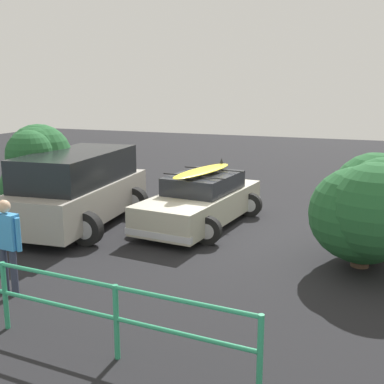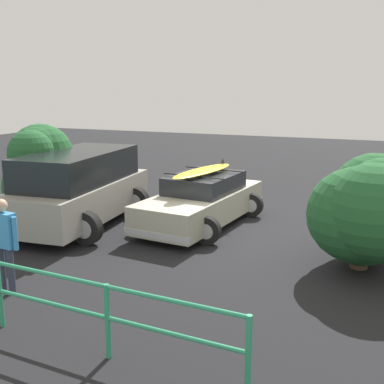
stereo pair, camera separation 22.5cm
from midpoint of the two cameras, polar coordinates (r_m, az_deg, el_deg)
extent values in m
cube|color=black|center=(11.40, 4.13, -4.77)|extent=(44.00, 44.00, 0.02)
cube|color=#B7B29E|center=(11.82, 1.66, -1.58)|extent=(2.02, 4.29, 0.65)
cube|color=#23262B|center=(11.84, 2.04, 1.10)|extent=(1.60, 2.13, 0.42)
cube|color=silver|center=(10.17, -3.58, -5.14)|extent=(1.61, 0.27, 0.14)
cube|color=silver|center=(13.66, 5.53, -0.59)|extent=(1.61, 0.27, 0.14)
cylinder|color=black|center=(10.41, 2.39, -4.60)|extent=(0.62, 0.18, 0.62)
cylinder|color=#B7B7BC|center=(10.41, 2.39, -4.60)|extent=(0.34, 0.19, 0.34)
cylinder|color=black|center=(11.19, -5.05, -3.42)|extent=(0.62, 0.18, 0.62)
cylinder|color=#B7B7BC|center=(11.19, -5.05, -3.42)|extent=(0.34, 0.19, 0.34)
cylinder|color=black|center=(12.69, 7.55, -1.57)|extent=(0.62, 0.18, 0.62)
cylinder|color=#B7B7BC|center=(12.69, 7.55, -1.57)|extent=(0.34, 0.19, 0.34)
cylinder|color=black|center=(13.33, 1.07, -0.77)|extent=(0.62, 0.18, 0.62)
cylinder|color=#B7B7BC|center=(13.33, 1.07, -0.77)|extent=(0.34, 0.19, 0.34)
cylinder|color=black|center=(11.32, 0.80, 1.87)|extent=(1.65, 0.21, 0.03)
cylinder|color=black|center=(12.28, 3.19, 2.70)|extent=(1.65, 0.21, 0.03)
ellipsoid|color=yellow|center=(11.71, 1.86, 2.53)|extent=(0.99, 2.56, 0.09)
cone|color=black|center=(12.55, 4.18, 3.71)|extent=(0.10, 0.10, 0.14)
cube|color=#9E998E|center=(12.05, -12.64, -0.80)|extent=(2.14, 4.50, 0.84)
cube|color=black|center=(11.90, -12.82, 2.92)|extent=(1.91, 3.53, 0.75)
cylinder|color=black|center=(14.00, -8.01, 1.63)|extent=(0.68, 0.24, 0.66)
cylinder|color=black|center=(10.59, -11.84, -4.22)|extent=(0.74, 0.22, 0.74)
cylinder|color=#B7B7BC|center=(10.59, -11.84, -4.22)|extent=(0.41, 0.23, 0.41)
cylinder|color=black|center=(11.56, -19.70, -3.28)|extent=(0.74, 0.22, 0.74)
cylinder|color=#B7B7BC|center=(11.56, -19.70, -3.28)|extent=(0.41, 0.23, 0.41)
cylinder|color=black|center=(12.85, -6.17, -1.07)|extent=(0.74, 0.22, 0.74)
cylinder|color=#B7B7BC|center=(12.85, -6.17, -1.07)|extent=(0.41, 0.23, 0.41)
cylinder|color=black|center=(13.66, -13.14, -0.52)|extent=(0.74, 0.22, 0.74)
cylinder|color=#B7B7BC|center=(13.66, -13.14, -0.52)|extent=(0.41, 0.23, 0.41)
cylinder|color=#33384C|center=(8.52, -19.94, -8.74)|extent=(0.11, 0.11, 0.78)
cylinder|color=#33384C|center=(8.67, -20.90, -8.44)|extent=(0.11, 0.11, 0.78)
cube|color=#3D8ED1|center=(8.38, -20.78, -4.22)|extent=(0.47, 0.22, 0.59)
sphere|color=#D6A884|center=(8.28, -21.00, -1.50)|extent=(0.21, 0.21, 0.21)
cylinder|color=#3D8ED1|center=(8.19, -19.51, -4.67)|extent=(0.08, 0.08, 0.55)
cylinder|color=#2D9366|center=(5.54, 7.91, -18.84)|extent=(0.07, 0.07, 0.99)
cylinder|color=#2D9366|center=(6.26, -8.92, -14.93)|extent=(0.07, 0.07, 0.99)
cylinder|color=#2D9366|center=(7.39, -21.00, -11.23)|extent=(0.07, 0.07, 0.99)
cylinder|color=#2D9366|center=(7.37, -21.03, -10.87)|extent=(7.37, 0.51, 0.06)
cylinder|color=#4C3828|center=(9.71, 19.82, -7.27)|extent=(0.34, 0.34, 0.41)
sphere|color=#235B2D|center=(10.07, 21.43, -0.64)|extent=(1.76, 1.76, 1.76)
sphere|color=#235B2D|center=(9.19, 19.39, -2.55)|extent=(1.72, 1.72, 1.72)
sphere|color=#235B2D|center=(8.97, 21.33, -2.19)|extent=(1.71, 1.71, 1.71)
sphere|color=#235B2D|center=(9.49, 20.15, -2.98)|extent=(1.75, 1.75, 1.75)
sphere|color=#235B2D|center=(9.66, 20.72, -3.10)|extent=(1.68, 1.68, 1.68)
sphere|color=#235B2D|center=(9.50, 22.33, -0.99)|extent=(1.59, 1.59, 1.59)
cylinder|color=#4C3828|center=(12.86, -16.27, -2.07)|extent=(0.30, 0.30, 0.49)
sphere|color=#235B2D|center=(12.74, -17.27, 4.68)|extent=(1.23, 1.23, 1.23)
sphere|color=#235B2D|center=(12.89, -15.54, 1.46)|extent=(1.03, 1.03, 1.03)
sphere|color=#235B2D|center=(12.87, -14.88, 2.21)|extent=(1.05, 1.05, 1.05)
sphere|color=#235B2D|center=(12.61, -17.87, 0.64)|extent=(1.49, 1.49, 1.49)
sphere|color=#235B2D|center=(12.98, -16.95, 4.09)|extent=(1.66, 1.66, 1.66)
sphere|color=#235B2D|center=(12.41, -18.00, 4.40)|extent=(1.15, 1.15, 1.15)
camera|label=1|loc=(0.11, -89.42, 0.13)|focal=45.00mm
camera|label=2|loc=(0.11, 90.58, -0.13)|focal=45.00mm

